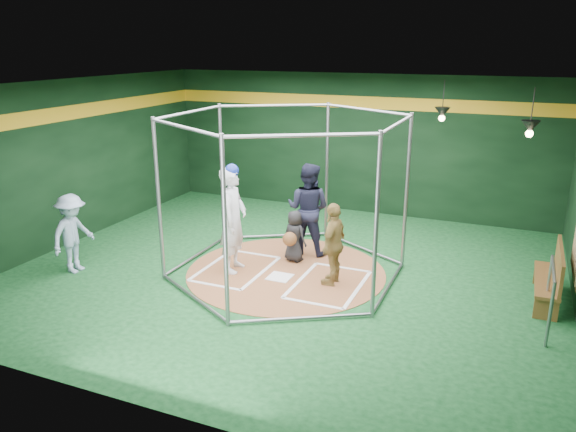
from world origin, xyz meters
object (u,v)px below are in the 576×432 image
at_px(umpire, 308,209).
at_px(dugout_bench, 552,275).
at_px(visitor_leopard, 334,244).
at_px(batter_figure, 233,219).

height_order(umpire, dugout_bench, umpire).
xyz_separation_m(visitor_leopard, umpire, (-0.98, 1.29, 0.19)).
xyz_separation_m(batter_figure, dugout_bench, (5.58, 0.86, -0.55)).
xyz_separation_m(batter_figure, umpire, (0.96, 1.43, -0.08)).
relative_size(visitor_leopard, dugout_bench, 0.92).
distance_m(batter_figure, umpire, 1.73).
relative_size(batter_figure, visitor_leopard, 1.38).
bearing_deg(dugout_bench, batter_figure, -171.22).
bearing_deg(visitor_leopard, dugout_bench, 104.32).
distance_m(batter_figure, visitor_leopard, 1.97).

